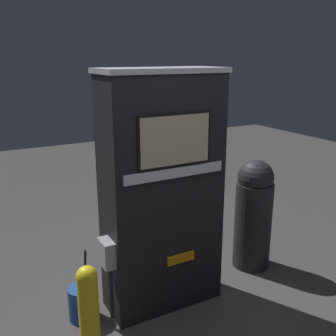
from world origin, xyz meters
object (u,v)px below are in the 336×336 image
at_px(safety_bollard, 89,320).
at_px(trash_bin, 253,213).
at_px(gas_pump, 162,193).
at_px(squeegee_bucket, 83,302).

relative_size(safety_bollard, trash_bin, 0.73).
xyz_separation_m(gas_pump, safety_bollard, (-0.83, -0.54, -0.58)).
xyz_separation_m(trash_bin, squeegee_bucket, (-1.80, -0.01, -0.44)).
bearing_deg(safety_bollard, trash_bin, 18.29).
bearing_deg(safety_bollard, squeegee_bucket, 78.13).
xyz_separation_m(safety_bollard, squeegee_bucket, (0.13, 0.63, -0.30)).
distance_m(safety_bollard, squeegee_bucket, 0.71).
height_order(trash_bin, squeegee_bucket, trash_bin).
bearing_deg(trash_bin, safety_bollard, -161.71).
bearing_deg(trash_bin, gas_pump, -174.84).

